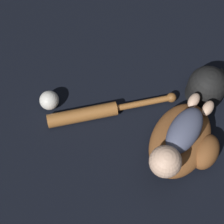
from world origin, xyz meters
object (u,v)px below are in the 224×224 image
object	(u,v)px
baseball_bat	(96,112)
baseball	(49,100)
baseball_cap	(207,86)
baby_figure	(178,141)
baseball_glove	(184,142)

from	to	relation	value
baseball_bat	baseball	size ratio (longest dim) A/B	5.55
baseball	baseball_bat	bearing A→B (deg)	101.99
baseball_bat	baseball_cap	bearing A→B (deg)	128.23
baseball	baseball_cap	size ratio (longest dim) A/B	0.35
baby_figure	baseball	bearing A→B (deg)	-88.37
baseball_bat	baseball	world-z (taller)	baseball
baseball	baseball_cap	xyz separation A→B (m)	(-0.32, 0.55, 0.02)
baseball_glove	baseball_cap	size ratio (longest dim) A/B	1.44
baby_figure	baseball_cap	distance (m)	0.32
baseball_cap	baseball	bearing A→B (deg)	-59.57
baby_figure	baseball_cap	world-z (taller)	baby_figure
baseball_glove	baseball_cap	bearing A→B (deg)	-179.07
baseball_glove	baseball_bat	bearing A→B (deg)	-86.02
baseball_bat	baseball_glove	bearing A→B (deg)	93.98
baseball_cap	baseball_glove	bearing A→B (deg)	0.93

